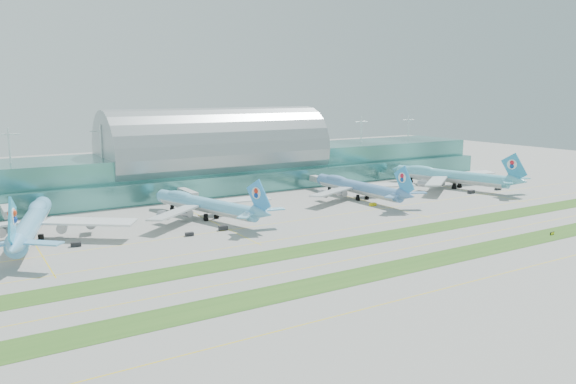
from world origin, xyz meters
TOP-DOWN VIEW (x-y plane):
  - ground at (0.00, 0.00)m, footprint 700.00×700.00m
  - terminal at (0.01, 128.79)m, footprint 340.00×69.10m
  - grass_strip_near at (0.00, -28.00)m, footprint 420.00×12.00m
  - grass_strip_far at (0.00, 2.00)m, footprint 420.00×12.00m
  - taxiline_a at (0.00, -48.00)m, footprint 420.00×0.35m
  - taxiline_b at (0.00, -14.00)m, footprint 420.00×0.35m
  - taxiline_c at (0.00, 18.00)m, footprint 420.00×0.35m
  - taxiline_d at (0.00, 40.00)m, footprint 420.00×0.35m
  - airliner_a at (-100.98, 61.98)m, footprint 69.57×80.34m
  - airliner_b at (-35.26, 63.57)m, footprint 60.44×70.04m
  - airliner_c at (45.17, 64.29)m, footprint 63.48×71.98m
  - airliner_d at (108.73, 63.73)m, footprint 66.82×77.23m
  - gse_b at (-89.58, 46.42)m, footprint 3.71×2.54m
  - gse_c at (-51.47, 39.66)m, footprint 3.08×1.94m
  - gse_d at (-37.45, 40.91)m, footprint 3.70×2.38m
  - gse_e at (40.67, 46.77)m, footprint 3.62×2.38m
  - gse_f at (57.97, 52.28)m, footprint 3.51×2.32m
  - gse_g at (104.33, 44.85)m, footprint 3.87×2.33m
  - gse_h at (124.34, 44.19)m, footprint 3.54×2.11m
  - taxiway_sign_east at (62.40, -28.47)m, footprint 2.66×0.66m

SIDE VIEW (x-z plane):
  - ground at x=0.00m, z-range 0.00..0.00m
  - taxiline_a at x=0.00m, z-range 0.00..0.01m
  - taxiline_b at x=0.00m, z-range 0.00..0.01m
  - taxiline_c at x=0.00m, z-range 0.00..0.01m
  - taxiline_d at x=0.00m, z-range 0.00..0.01m
  - grass_strip_near at x=0.00m, z-range 0.00..0.08m
  - grass_strip_far at x=0.00m, z-range 0.00..0.08m
  - taxiway_sign_east at x=62.40m, z-range -0.01..1.12m
  - gse_c at x=-51.47m, z-range 0.00..1.24m
  - gse_e at x=40.67m, z-range 0.00..1.28m
  - gse_h at x=124.34m, z-range 0.00..1.32m
  - gse_f at x=57.97m, z-range 0.00..1.43m
  - gse_b at x=-89.58m, z-range 0.00..1.48m
  - gse_g at x=104.33m, z-range 0.00..1.70m
  - gse_d at x=-37.45m, z-range 0.00..1.75m
  - airliner_b at x=-35.26m, z-range -3.78..15.94m
  - airliner_c at x=45.17m, z-range -3.80..16.03m
  - airliner_d at x=108.73m, z-range -4.14..17.46m
  - airliner_a at x=-100.98m, z-range -4.30..18.13m
  - terminal at x=0.01m, z-range -3.77..32.23m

